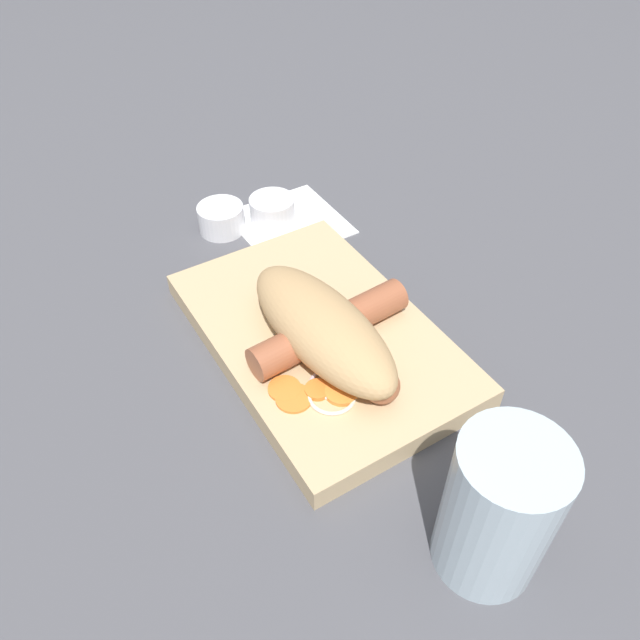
{
  "coord_description": "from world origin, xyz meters",
  "views": [
    {
      "loc": [
        0.33,
        -0.2,
        0.41
      ],
      "look_at": [
        0.0,
        0.0,
        0.03
      ],
      "focal_mm": 35.0,
      "sensor_mm": 36.0,
      "label": 1
    }
  ],
  "objects_px": {
    "condiment_cup_far": "(221,220)",
    "drink_glass": "(498,510)",
    "food_tray": "(320,337)",
    "sausage": "(327,329)",
    "condiment_cup_near": "(272,212)",
    "bread_roll": "(322,327)"
  },
  "relations": [
    {
      "from": "food_tray",
      "to": "condiment_cup_far",
      "type": "relative_size",
      "value": 5.49
    },
    {
      "from": "bread_roll",
      "to": "sausage",
      "type": "distance_m",
      "value": 0.01
    },
    {
      "from": "sausage",
      "to": "drink_glass",
      "type": "relative_size",
      "value": 1.54
    },
    {
      "from": "condiment_cup_near",
      "to": "food_tray",
      "type": "bearing_deg",
      "value": -16.04
    },
    {
      "from": "food_tray",
      "to": "condiment_cup_near",
      "type": "relative_size",
      "value": 5.49
    },
    {
      "from": "food_tray",
      "to": "drink_glass",
      "type": "height_order",
      "value": "drink_glass"
    },
    {
      "from": "bread_roll",
      "to": "food_tray",
      "type": "bearing_deg",
      "value": 152.85
    },
    {
      "from": "bread_roll",
      "to": "condiment_cup_near",
      "type": "distance_m",
      "value": 0.23
    },
    {
      "from": "sausage",
      "to": "condiment_cup_near",
      "type": "xyz_separation_m",
      "value": [
        -0.21,
        0.06,
        -0.02
      ]
    },
    {
      "from": "condiment_cup_far",
      "to": "sausage",
      "type": "bearing_deg",
      "value": -0.75
    },
    {
      "from": "condiment_cup_near",
      "to": "sausage",
      "type": "bearing_deg",
      "value": -15.6
    },
    {
      "from": "drink_glass",
      "to": "sausage",
      "type": "bearing_deg",
      "value": 178.44
    },
    {
      "from": "sausage",
      "to": "condiment_cup_far",
      "type": "relative_size",
      "value": 3.57
    },
    {
      "from": "food_tray",
      "to": "sausage",
      "type": "xyz_separation_m",
      "value": [
        0.02,
        -0.0,
        0.03
      ]
    },
    {
      "from": "food_tray",
      "to": "bread_roll",
      "type": "relative_size",
      "value": 1.52
    },
    {
      "from": "bread_roll",
      "to": "condiment_cup_near",
      "type": "xyz_separation_m",
      "value": [
        -0.21,
        0.07,
        -0.03
      ]
    },
    {
      "from": "drink_glass",
      "to": "bread_roll",
      "type": "bearing_deg",
      "value": -179.46
    },
    {
      "from": "condiment_cup_far",
      "to": "drink_glass",
      "type": "xyz_separation_m",
      "value": [
        0.43,
        -0.01,
        0.05
      ]
    },
    {
      "from": "bread_roll",
      "to": "sausage",
      "type": "height_order",
      "value": "bread_roll"
    },
    {
      "from": "sausage",
      "to": "condiment_cup_near",
      "type": "distance_m",
      "value": 0.22
    },
    {
      "from": "food_tray",
      "to": "bread_roll",
      "type": "height_order",
      "value": "bread_roll"
    },
    {
      "from": "bread_roll",
      "to": "condiment_cup_near",
      "type": "height_order",
      "value": "bread_roll"
    }
  ]
}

